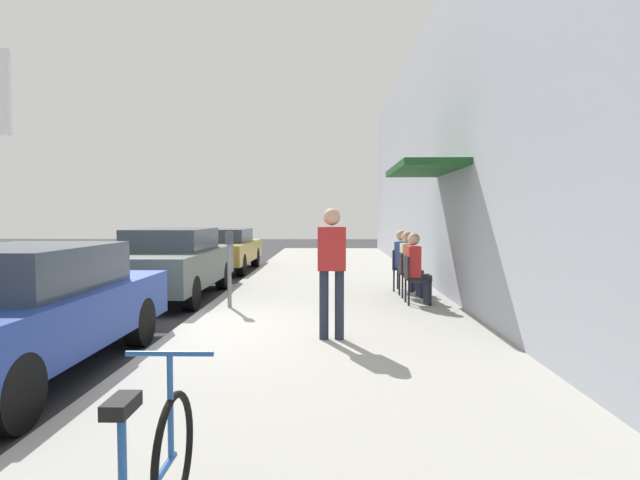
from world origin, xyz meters
TOP-DOWN VIEW (x-y plane):
  - ground_plane at (0.00, 0.00)m, footprint 60.00×60.00m
  - sidewalk_slab at (2.25, 2.00)m, footprint 4.50×32.00m
  - building_facade at (4.65, 2.00)m, footprint 1.40×32.00m
  - parked_car_0 at (-1.10, -1.70)m, footprint 1.80×4.40m
  - parked_car_1 at (-1.10, 3.54)m, footprint 1.80×4.40m
  - parked_car_2 at (-1.10, 8.80)m, footprint 1.80×4.40m
  - parking_meter at (0.45, 1.87)m, footprint 0.12×0.10m
  - cafe_chair_0 at (3.72, 2.25)m, footprint 0.44×0.44m
  - seated_patron_0 at (3.78, 2.25)m, footprint 0.43×0.36m
  - cafe_chair_1 at (3.72, 3.07)m, footprint 0.45×0.45m
  - seated_patron_1 at (3.78, 3.08)m, footprint 0.43×0.36m
  - cafe_chair_2 at (3.72, 3.92)m, footprint 0.56×0.56m
  - seated_patron_2 at (3.78, 3.90)m, footprint 0.51×0.47m
  - pedestrian_standing at (2.23, -0.44)m, footprint 0.36×0.22m

SIDE VIEW (x-z plane):
  - ground_plane at x=0.00m, z-range 0.00..0.00m
  - sidewalk_slab at x=2.25m, z-range 0.00..0.12m
  - cafe_chair_0 at x=3.72m, z-range 0.19..1.06m
  - cafe_chair_1 at x=3.72m, z-range 0.19..1.06m
  - cafe_chair_2 at x=3.72m, z-range 0.19..1.06m
  - parked_car_2 at x=-1.10m, z-range 0.04..1.34m
  - parked_car_0 at x=-1.10m, z-range 0.03..1.42m
  - parked_car_1 at x=-1.10m, z-range 0.03..1.48m
  - seated_patron_0 at x=3.78m, z-range 0.17..1.46m
  - seated_patron_1 at x=3.78m, z-range 0.17..1.46m
  - seated_patron_2 at x=3.78m, z-range 0.17..1.46m
  - parking_meter at x=0.45m, z-range 0.23..1.55m
  - pedestrian_standing at x=2.23m, z-range 0.27..1.97m
  - building_facade at x=4.65m, z-range 0.00..6.27m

